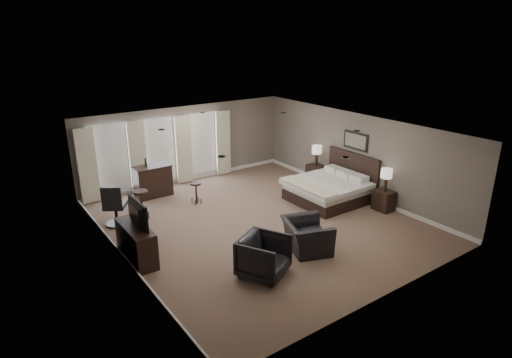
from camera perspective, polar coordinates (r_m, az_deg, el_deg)
room at (r=11.34m, az=0.34°, el=0.21°), size 7.60×8.60×2.64m
window_bay at (r=14.36m, az=-12.58°, el=3.49°), size 5.25×0.20×2.30m
bed at (r=13.14m, az=9.48°, el=-0.17°), size 2.15×2.05×1.37m
nightstand_near at (r=13.02m, az=16.66°, el=-2.76°), size 0.45×0.55×0.59m
nightstand_far at (r=14.83m, az=7.96°, el=0.68°), size 0.47×0.57×0.62m
lamp_near at (r=12.80m, az=16.93°, el=-0.14°), size 0.32×0.32×0.67m
lamp_far at (r=14.63m, az=8.08°, el=3.11°), size 0.33×0.33×0.69m
wall_art at (r=13.62m, az=13.11°, el=4.98°), size 0.04×0.96×0.56m
dresser at (r=10.20m, az=-15.66°, el=-8.23°), size 0.47×1.46×0.85m
tv at (r=9.99m, az=-15.92°, el=-5.73°), size 0.61×1.06×0.14m
armchair_near at (r=10.29m, az=6.80°, el=-6.86°), size 1.09×1.33×1.00m
armchair_far at (r=9.24m, az=1.06°, el=-10.03°), size 1.25×1.23×0.98m
bar_counter at (r=13.84m, az=-13.57°, el=-0.24°), size 1.15×0.60×1.01m
bar_stool_left at (r=12.29m, az=-15.00°, el=-3.34°), size 0.48×0.48×0.83m
bar_stool_right at (r=13.01m, az=-7.98°, el=-1.90°), size 0.37×0.37×0.68m
desk_chair at (r=12.06m, az=-18.29°, el=-3.24°), size 0.83×0.83×1.18m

